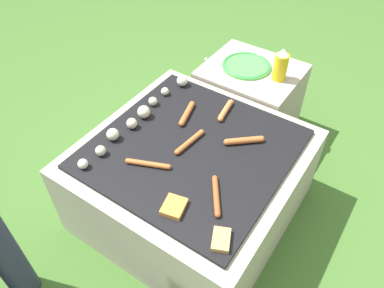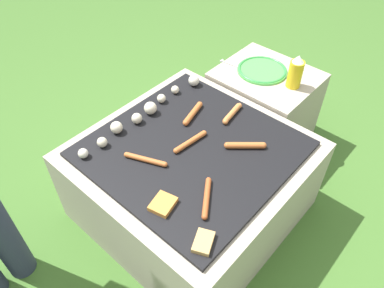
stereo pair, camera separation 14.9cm
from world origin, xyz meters
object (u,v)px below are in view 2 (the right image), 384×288
Objects in this scene: plate_colorful at (262,70)px; fork_utensil at (233,65)px; sausage_front_center at (232,114)px; condiment_bottle at (296,72)px.

plate_colorful is 0.16m from fork_utensil.
plate_colorful is at bearing 14.51° from sausage_front_center.
sausage_front_center is at bearing -165.49° from plate_colorful.
fork_utensil is (-0.05, 0.35, -0.08)m from condiment_bottle.
plate_colorful reaches higher than fork_utensil.
fork_utensil is (-0.06, 0.15, -0.01)m from plate_colorful.
plate_colorful is 1.53× the size of fork_utensil.
condiment_bottle is at bearing -81.53° from fork_utensil.
fork_utensil is (0.34, 0.26, -0.01)m from sausage_front_center.
sausage_front_center is at bearing 167.35° from condiment_bottle.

